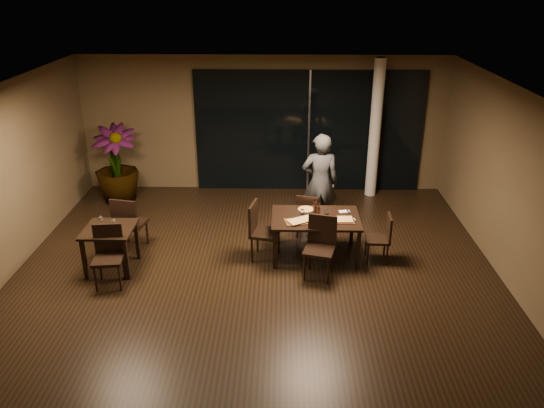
% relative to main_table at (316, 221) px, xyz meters
% --- Properties ---
extents(ground, '(8.00, 8.00, 0.00)m').
position_rel_main_table_xyz_m(ground, '(-1.00, -0.80, -0.68)').
color(ground, black).
rests_on(ground, ground).
extents(wall_back, '(8.00, 0.10, 3.00)m').
position_rel_main_table_xyz_m(wall_back, '(-1.00, 3.25, 0.82)').
color(wall_back, brown).
rests_on(wall_back, ground).
extents(wall_front, '(8.00, 0.10, 3.00)m').
position_rel_main_table_xyz_m(wall_front, '(-1.00, -4.85, 0.82)').
color(wall_front, brown).
rests_on(wall_front, ground).
extents(wall_right, '(0.10, 8.00, 3.00)m').
position_rel_main_table_xyz_m(wall_right, '(3.05, -0.80, 0.82)').
color(wall_right, brown).
rests_on(wall_right, ground).
extents(ceiling, '(8.00, 8.00, 0.04)m').
position_rel_main_table_xyz_m(ceiling, '(-1.00, -0.80, 2.34)').
color(ceiling, silver).
rests_on(ceiling, wall_back).
extents(window_panel, '(5.00, 0.06, 2.70)m').
position_rel_main_table_xyz_m(window_panel, '(0.00, 3.16, 0.67)').
color(window_panel, black).
rests_on(window_panel, ground).
extents(column, '(0.24, 0.24, 3.00)m').
position_rel_main_table_xyz_m(column, '(1.40, 2.85, 0.82)').
color(column, silver).
rests_on(column, ground).
extents(main_table, '(1.50, 1.00, 0.75)m').
position_rel_main_table_xyz_m(main_table, '(0.00, 0.00, 0.00)').
color(main_table, black).
rests_on(main_table, ground).
extents(side_table, '(0.80, 0.80, 0.75)m').
position_rel_main_table_xyz_m(side_table, '(-3.40, -0.50, -0.05)').
color(side_table, black).
rests_on(side_table, ground).
extents(chair_main_far, '(0.48, 0.48, 0.87)m').
position_rel_main_table_xyz_m(chair_main_far, '(-0.10, 0.72, -0.19)').
color(chair_main_far, black).
rests_on(chair_main_far, ground).
extents(chair_main_near, '(0.57, 0.57, 1.01)m').
position_rel_main_table_xyz_m(chair_main_near, '(0.05, -0.60, -0.11)').
color(chair_main_near, black).
rests_on(chair_main_near, ground).
extents(chair_main_left, '(0.56, 0.56, 1.02)m').
position_rel_main_table_xyz_m(chair_main_left, '(-0.95, -0.08, -0.11)').
color(chair_main_left, black).
rests_on(chair_main_left, ground).
extents(chair_main_right, '(0.41, 0.41, 0.85)m').
position_rel_main_table_xyz_m(chair_main_right, '(1.13, -0.14, -0.20)').
color(chair_main_right, black).
rests_on(chair_main_right, ground).
extents(chair_side_far, '(0.56, 0.56, 1.02)m').
position_rel_main_table_xyz_m(chair_side_far, '(-3.27, 0.14, -0.10)').
color(chair_side_far, black).
rests_on(chair_side_far, ground).
extents(chair_side_near, '(0.50, 0.50, 0.98)m').
position_rel_main_table_xyz_m(chair_side_near, '(-3.30, -0.93, -0.13)').
color(chair_side_near, black).
rests_on(chair_side_near, ground).
extents(diner, '(0.66, 0.46, 1.89)m').
position_rel_main_table_xyz_m(diner, '(0.14, 1.14, 0.27)').
color(diner, '#2F3234').
rests_on(diner, ground).
extents(potted_plant, '(1.05, 1.05, 1.66)m').
position_rel_main_table_xyz_m(potted_plant, '(-4.12, 2.41, 0.15)').
color(potted_plant, '#1F511B').
rests_on(potted_plant, ground).
extents(pizza_board_left, '(0.62, 0.40, 0.01)m').
position_rel_main_table_xyz_m(pizza_board_left, '(-0.24, -0.18, 0.08)').
color(pizza_board_left, '#442B16').
rests_on(pizza_board_left, main_table).
extents(pizza_board_right, '(0.56, 0.29, 0.01)m').
position_rel_main_table_xyz_m(pizza_board_right, '(0.35, -0.15, 0.08)').
color(pizza_board_right, '#4F2B19').
rests_on(pizza_board_right, main_table).
extents(oblong_pizza_left, '(0.50, 0.41, 0.02)m').
position_rel_main_table_xyz_m(oblong_pizza_left, '(-0.24, -0.18, 0.10)').
color(oblong_pizza_left, maroon).
rests_on(oblong_pizza_left, pizza_board_left).
extents(oblong_pizza_right, '(0.50, 0.24, 0.02)m').
position_rel_main_table_xyz_m(oblong_pizza_right, '(0.35, -0.15, 0.10)').
color(oblong_pizza_right, maroon).
rests_on(oblong_pizza_right, pizza_board_right).
extents(round_pizza, '(0.27, 0.27, 0.01)m').
position_rel_main_table_xyz_m(round_pizza, '(-0.16, 0.30, 0.08)').
color(round_pizza, '#A53612').
rests_on(round_pizza, main_table).
extents(bottle_a, '(0.06, 0.06, 0.27)m').
position_rel_main_table_xyz_m(bottle_a, '(-0.01, 0.05, 0.21)').
color(bottle_a, black).
rests_on(bottle_a, main_table).
extents(bottle_b, '(0.06, 0.06, 0.25)m').
position_rel_main_table_xyz_m(bottle_b, '(0.05, 0.00, 0.20)').
color(bottle_b, black).
rests_on(bottle_b, main_table).
extents(bottle_c, '(0.06, 0.06, 0.29)m').
position_rel_main_table_xyz_m(bottle_c, '(-0.01, 0.14, 0.22)').
color(bottle_c, black).
rests_on(bottle_c, main_table).
extents(tumbler_left, '(0.07, 0.07, 0.08)m').
position_rel_main_table_xyz_m(tumbler_left, '(-0.22, 0.12, 0.12)').
color(tumbler_left, white).
rests_on(tumbler_left, main_table).
extents(tumbler_right, '(0.07, 0.07, 0.08)m').
position_rel_main_table_xyz_m(tumbler_right, '(0.19, 0.12, 0.12)').
color(tumbler_right, white).
rests_on(tumbler_right, main_table).
extents(napkin_near, '(0.19, 0.13, 0.01)m').
position_rel_main_table_xyz_m(napkin_near, '(0.56, -0.11, 0.08)').
color(napkin_near, white).
rests_on(napkin_near, main_table).
extents(napkin_far, '(0.19, 0.13, 0.01)m').
position_rel_main_table_xyz_m(napkin_far, '(0.51, 0.22, 0.08)').
color(napkin_far, white).
rests_on(napkin_far, main_table).
extents(wine_glass_a, '(0.07, 0.07, 0.16)m').
position_rel_main_table_xyz_m(wine_glass_a, '(-3.55, -0.39, 0.15)').
color(wine_glass_a, white).
rests_on(wine_glass_a, side_table).
extents(wine_glass_b, '(0.08, 0.08, 0.19)m').
position_rel_main_table_xyz_m(wine_glass_b, '(-3.28, -0.58, 0.17)').
color(wine_glass_b, white).
rests_on(wine_glass_b, side_table).
extents(side_napkin, '(0.21, 0.16, 0.01)m').
position_rel_main_table_xyz_m(side_napkin, '(-3.31, -0.73, 0.08)').
color(side_napkin, white).
rests_on(side_napkin, side_table).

